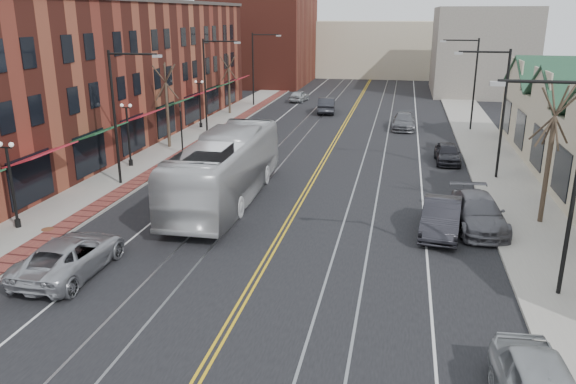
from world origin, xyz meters
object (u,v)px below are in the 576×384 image
at_px(parked_car_c, 478,212).
at_px(parked_car_d, 447,153).
at_px(parked_car_b, 441,217).
at_px(transit_bus, 226,168).
at_px(parked_suv, 71,256).

xyz_separation_m(parked_car_c, parked_car_d, (-0.62, 12.86, -0.11)).
xyz_separation_m(parked_car_b, parked_car_c, (1.80, 1.11, -0.01)).
bearing_deg(parked_car_c, parked_car_b, -153.95).
height_order(transit_bus, parked_suv, transit_bus).
bearing_deg(parked_car_d, parked_suv, -128.52).
height_order(parked_car_b, parked_car_d, parked_car_b).
relative_size(parked_suv, parked_car_b, 1.12).
bearing_deg(transit_bus, parked_car_d, -139.69).
height_order(transit_bus, parked_car_c, transit_bus).
bearing_deg(parked_suv, parked_car_d, -127.01).
relative_size(parked_suv, parked_car_c, 1.00).
relative_size(transit_bus, parked_suv, 2.44).
bearing_deg(parked_car_d, parked_car_c, -88.84).
bearing_deg(transit_bus, parked_car_b, 165.92).
relative_size(transit_bus, parked_car_c, 2.45).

